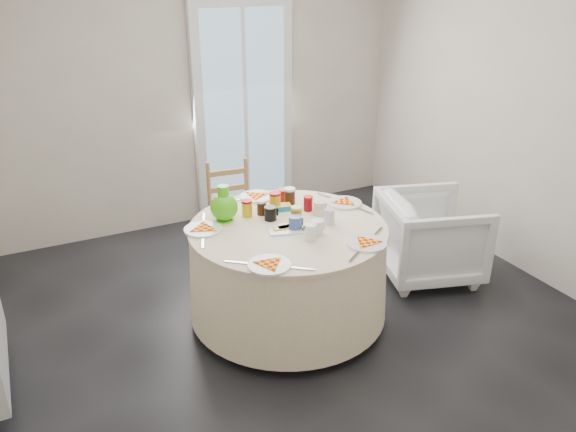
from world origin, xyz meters
name	(u,v)px	position (x,y,z in m)	size (l,w,h in m)	color
floor	(299,316)	(0.00, 0.00, 0.00)	(4.00, 4.00, 0.00)	black
wall_back	(201,88)	(0.00, 2.00, 1.30)	(4.00, 0.02, 2.60)	#BCB5A3
wall_right	(528,111)	(2.00, 0.00, 1.30)	(0.02, 4.00, 2.60)	#BCB5A3
glass_door	(244,112)	(0.40, 1.95, 1.05)	(1.00, 0.08, 2.10)	silver
table	(288,271)	(-0.07, 0.04, 0.38)	(1.38, 1.38, 0.70)	#F6EEB2
wooden_chair	(234,209)	(-0.08, 1.05, 0.47)	(0.38, 0.37, 0.86)	#9B613F
armchair	(431,232)	(1.23, 0.08, 0.39)	(0.74, 0.69, 0.76)	white
place_settings	(288,220)	(-0.07, 0.04, 0.77)	(1.40, 1.40, 0.03)	silver
jar_cluster	(277,201)	(-0.05, 0.27, 0.82)	(0.49, 0.25, 0.14)	#AE5019
butter_tub	(283,202)	(0.02, 0.30, 0.79)	(0.11, 0.08, 0.04)	#0D81B5
green_pitcher	(224,201)	(-0.42, 0.33, 0.87)	(0.19, 0.19, 0.25)	#49C511
cheese_platter	(288,224)	(-0.10, -0.02, 0.77)	(0.26, 0.17, 0.03)	white
mugs_glasses	(302,210)	(0.05, 0.07, 0.81)	(0.64, 0.64, 0.12)	gray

